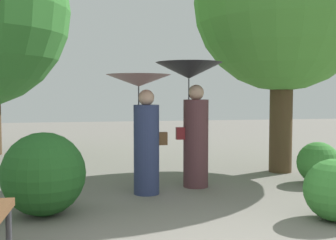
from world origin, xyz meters
TOP-DOWN VIEW (x-y plane):
  - person_left at (-0.49, 3.03)m, footprint 0.99×0.99m
  - person_right at (0.37, 3.36)m, footprint 1.10×1.10m
  - bush_path_left at (-1.89, 2.16)m, footprint 1.07×1.07m
  - bush_path_right at (2.58, 3.18)m, footprint 0.72×0.72m
  - bush_behind_bench at (1.63, 1.22)m, footprint 0.76×0.76m

SIDE VIEW (x-z plane):
  - bush_path_right at x=2.58m, z-range 0.00..0.72m
  - bush_behind_bench at x=1.63m, z-range 0.00..0.76m
  - bush_path_left at x=-1.89m, z-range 0.00..1.07m
  - person_left at x=-0.49m, z-range 0.26..2.11m
  - person_right at x=0.37m, z-range 0.37..2.44m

